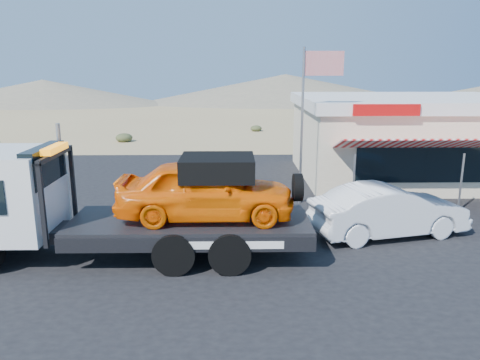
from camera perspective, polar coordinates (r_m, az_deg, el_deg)
The scene contains 7 objects.
ground at distance 14.51m, azimuth -9.02°, elevation -7.96°, with size 120.00×120.00×0.00m, color #9C8158.
asphalt_lot at distance 17.19m, azimuth -1.01°, elevation -4.28°, with size 32.00×24.00×0.02m, color black.
tow_truck at distance 13.41m, azimuth -13.72°, elevation -2.22°, with size 9.59×2.84×3.20m.
white_sedan at distance 15.65m, azimuth 17.65°, elevation -3.58°, with size 1.73×4.97×1.64m, color silver.
jerky_store at distance 24.10m, azimuth 19.72°, elevation 4.96°, with size 10.40×9.97×3.90m.
flagpole at distance 18.15m, azimuth 8.35°, elevation 8.66°, with size 1.55×0.10×6.00m.
distant_hills at distance 69.59m, azimuth -10.87°, elevation 10.61°, with size 126.00×48.00×4.20m.
Camera 1 is at (2.04, -13.35, 5.31)m, focal length 35.00 mm.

